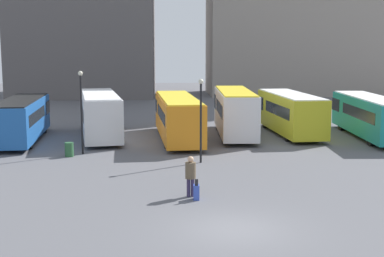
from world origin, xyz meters
TOP-DOWN VIEW (x-y plane):
  - ground_plane at (0.00, 0.00)m, footprint 160.00×160.00m
  - building_block_left at (-12.90, 55.96)m, footprint 18.26×16.47m
  - bus_0 at (-12.41, 19.13)m, footprint 3.25×10.45m
  - bus_1 at (-7.12, 20.28)m, footprint 4.16×10.28m
  - bus_2 at (-1.52, 19.08)m, footprint 3.31×11.17m
  - bus_3 at (2.70, 20.44)m, footprint 2.76×9.92m
  - bus_4 at (6.95, 21.03)m, footprint 3.21×10.03m
  - bus_5 at (12.41, 19.29)m, footprint 3.01×11.20m
  - traveler at (-1.36, 4.32)m, footprint 0.48×0.48m
  - suitcase at (-1.13, 3.85)m, footprint 0.27×0.41m
  - lamp_post_0 at (-0.43, 11.25)m, footprint 0.28×0.28m
  - lamp_post_1 at (-7.49, 14.17)m, footprint 0.28×0.28m
  - trash_bin at (-8.16, 13.36)m, footprint 0.52×0.52m

SIDE VIEW (x-z plane):
  - ground_plane at x=0.00m, z-range 0.00..0.00m
  - suitcase at x=-1.13m, z-range -0.14..0.79m
  - trash_bin at x=-8.16m, z-range 0.00..0.85m
  - traveler at x=-1.36m, z-range 0.17..1.97m
  - bus_0 at x=-12.41m, z-range 0.13..3.04m
  - bus_5 at x=12.41m, z-range 0.14..3.08m
  - bus_2 at x=-1.52m, z-range 0.14..3.17m
  - bus_4 at x=6.95m, z-range 0.13..3.18m
  - bus_1 at x=-7.12m, z-range 0.13..3.33m
  - bus_3 at x=2.70m, z-range 0.14..3.50m
  - lamp_post_0 at x=-0.43m, z-range 0.48..5.21m
  - lamp_post_1 at x=-7.49m, z-range 0.49..5.55m
  - building_block_left at x=-12.90m, z-range 0.00..24.60m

